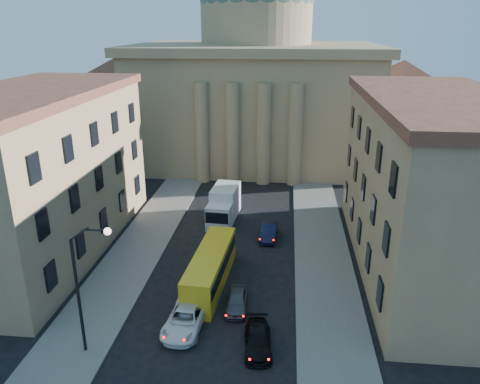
% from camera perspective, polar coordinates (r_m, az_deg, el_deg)
% --- Properties ---
extents(sidewalk_left, '(5.00, 60.00, 0.15)m').
position_cam_1_polar(sidewalk_left, '(41.30, -14.10, -9.44)').
color(sidewalk_left, '#63605B').
rests_on(sidewalk_left, ground).
extents(sidewalk_right, '(5.00, 60.00, 0.15)m').
position_cam_1_polar(sidewalk_right, '(39.24, 10.45, -10.81)').
color(sidewalk_right, '#63605B').
rests_on(sidewalk_right, ground).
extents(church, '(68.02, 28.76, 36.60)m').
position_cam_1_polar(church, '(71.74, 1.90, 13.51)').
color(church, '#8A7754').
rests_on(church, ground).
extents(building_left, '(11.60, 26.60, 14.70)m').
position_cam_1_polar(building_left, '(45.31, -23.39, 2.26)').
color(building_left, '#99845A').
rests_on(building_left, ground).
extents(building_right, '(11.60, 26.60, 14.70)m').
position_cam_1_polar(building_right, '(41.48, 22.47, 0.85)').
color(building_right, '#99845A').
rests_on(building_right, ground).
extents(street_lamp, '(2.62, 0.44, 8.83)m').
position_cam_1_polar(street_lamp, '(30.24, -18.42, -10.15)').
color(street_lamp, black).
rests_on(street_lamp, ground).
extents(car_left_mid, '(2.83, 5.45, 1.47)m').
position_cam_1_polar(car_left_mid, '(33.54, -6.66, -15.11)').
color(car_left_mid, white).
rests_on(car_left_mid, ground).
extents(car_right_mid, '(2.15, 4.43, 1.24)m').
position_cam_1_polar(car_right_mid, '(31.71, 2.19, -17.57)').
color(car_right_mid, black).
rests_on(car_right_mid, ground).
extents(car_right_far, '(1.72, 3.90, 1.30)m').
position_cam_1_polar(car_right_far, '(35.34, -0.41, -13.11)').
color(car_right_far, '#4B4B50').
rests_on(car_right_far, ground).
extents(car_right_distant, '(1.66, 4.27, 1.39)m').
position_cam_1_polar(car_right_distant, '(45.93, 3.54, -4.84)').
color(car_right_distant, black).
rests_on(car_right_distant, ground).
extents(city_bus, '(2.95, 10.22, 2.84)m').
position_cam_1_polar(city_bus, '(37.86, -3.63, -9.17)').
color(city_bus, gold).
rests_on(city_bus, ground).
extents(box_truck, '(3.01, 6.57, 3.51)m').
position_cam_1_polar(box_truck, '(49.54, -2.00, -1.69)').
color(box_truck, silver).
rests_on(box_truck, ground).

